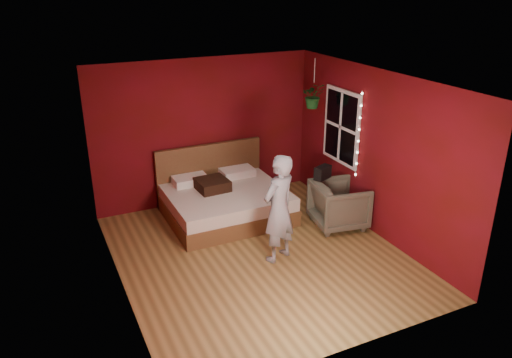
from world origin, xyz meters
The scene contains 10 objects.
floor centered at (0.00, 0.00, 0.00)m, with size 4.50×4.50×0.00m, color olive.
room_walls centered at (0.00, 0.00, 1.68)m, with size 4.04×4.54×2.62m.
window centered at (1.97, 0.90, 1.50)m, with size 0.05×0.97×1.27m.
fairy_lights centered at (1.94, 0.37, 1.50)m, with size 0.04×0.04×1.45m.
bed centered at (0.03, 1.45, 0.28)m, with size 1.97×1.68×1.08m.
person centered at (0.21, -0.20, 0.81)m, with size 0.59×0.39×1.61m, color gray.
armchair centered at (1.60, 0.30, 0.38)m, with size 0.81×0.83×0.76m, color #5F5F4B.
handbag centered at (1.44, 0.60, 0.86)m, with size 0.30×0.15×0.21m, color black.
throw_pillow centered at (-0.15, 1.53, 0.58)m, with size 0.51×0.51×0.18m, color #311910.
hanging_plant centered at (1.66, 1.33, 1.98)m, with size 0.49×0.46×0.84m.
Camera 1 is at (-2.80, -5.82, 3.86)m, focal length 35.00 mm.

